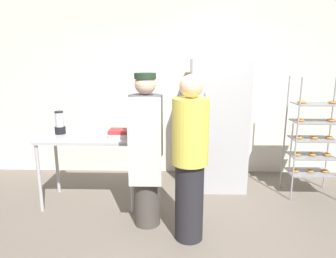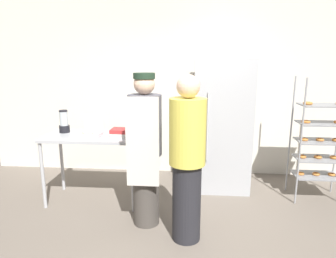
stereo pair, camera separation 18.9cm
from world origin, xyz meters
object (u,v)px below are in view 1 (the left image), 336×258
object	(u,v)px
binder_stack	(122,133)
person_baker	(146,149)
person_customer	(190,159)
donut_box	(89,134)
blender_pitcher	(60,124)
refrigerator	(217,124)
baking_rack	(314,139)

from	to	relation	value
binder_stack	person_baker	distance (m)	0.63
person_customer	donut_box	bearing A→B (deg)	148.80
person_customer	blender_pitcher	bearing A→B (deg)	150.57
refrigerator	person_baker	distance (m)	1.49
person_baker	person_customer	size ratio (longest dim) A/B	1.00
donut_box	blender_pitcher	size ratio (longest dim) A/B	0.91
baking_rack	blender_pitcher	world-z (taller)	baking_rack
donut_box	refrigerator	bearing A→B (deg)	22.05
binder_stack	blender_pitcher	bearing A→B (deg)	169.57
binder_stack	baking_rack	bearing A→B (deg)	7.46
person_baker	person_customer	bearing A→B (deg)	-30.49
blender_pitcher	binder_stack	bearing A→B (deg)	-10.43
refrigerator	donut_box	bearing A→B (deg)	-157.95
person_baker	baking_rack	bearing A→B (deg)	21.06
donut_box	binder_stack	xyz separation A→B (m)	(0.40, 0.04, 0.00)
refrigerator	person_baker	size ratio (longest dim) A/B	1.09
person_baker	person_customer	world-z (taller)	person_baker
blender_pitcher	refrigerator	bearing A→B (deg)	12.98
refrigerator	baking_rack	xyz separation A→B (m)	(1.27, -0.31, -0.13)
donut_box	person_customer	bearing A→B (deg)	-31.20
blender_pitcher	person_baker	world-z (taller)	person_baker
refrigerator	person_customer	distance (m)	1.51
baking_rack	donut_box	xyz separation A→B (m)	(-2.96, -0.38, 0.14)
refrigerator	blender_pitcher	distance (m)	2.19
baking_rack	person_baker	distance (m)	2.36
person_baker	binder_stack	bearing A→B (deg)	125.26
person_baker	person_customer	distance (m)	0.54
baking_rack	blender_pitcher	size ratio (longest dim) A/B	5.44
blender_pitcher	person_baker	distance (m)	1.38
baking_rack	blender_pitcher	xyz separation A→B (m)	(-3.40, -0.18, 0.23)
refrigerator	blender_pitcher	xyz separation A→B (m)	(-2.13, -0.49, 0.10)
blender_pitcher	person_baker	bearing A→B (deg)	-29.02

